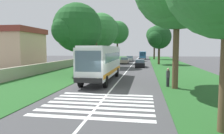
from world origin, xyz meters
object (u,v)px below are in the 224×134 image
(roadside_tree_left_2, at_px, (117,33))
(roadside_tree_right_0, at_px, (159,38))
(trailing_minibus_0, at_px, (143,54))
(roadside_tree_right_1, at_px, (154,35))
(roadside_tree_left_3, at_px, (107,31))
(roadside_building, at_px, (18,48))
(pedestrian, at_px, (168,77))
(trailing_car_2, at_px, (130,59))
(coach_bus, at_px, (102,61))
(roadside_tree_left_1, at_px, (77,29))
(roadside_tree_left_0, at_px, (100,32))
(trailing_car_0, at_px, (140,64))
(trailing_car_1, at_px, (125,61))
(utility_pole, at_px, (97,47))

(roadside_tree_left_2, relative_size, roadside_tree_right_0, 1.33)
(trailing_minibus_0, bearing_deg, roadside_tree_right_1, -102.67)
(roadside_tree_left_3, relative_size, roadside_building, 1.18)
(pedestrian, bearing_deg, roadside_tree_right_0, -1.54)
(trailing_car_2, xyz_separation_m, roadside_tree_left_2, (1.79, 4.04, 7.37))
(trailing_car_2, xyz_separation_m, roadside_building, (-25.21, 17.73, 2.93))
(coach_bus, bearing_deg, pedestrian, -112.32)
(pedestrian, bearing_deg, roadside_tree_right_1, -0.72)
(roadside_building, distance_m, pedestrian, 28.01)
(roadside_tree_left_1, height_order, pedestrian, roadside_tree_left_1)
(roadside_tree_left_0, relative_size, roadside_tree_left_2, 0.86)
(roadside_tree_right_0, bearing_deg, coach_bus, 163.26)
(trailing_car_0, height_order, pedestrian, pedestrian)
(trailing_minibus_0, bearing_deg, coach_bus, 175.53)
(roadside_tree_left_3, relative_size, roadside_tree_right_0, 1.23)
(coach_bus, xyz_separation_m, roadside_tree_left_0, (15.66, 3.76, 4.42))
(roadside_tree_left_2, distance_m, roadside_tree_right_0, 17.74)
(trailing_car_1, distance_m, roadside_building, 23.46)
(trailing_car_1, bearing_deg, roadside_tree_right_1, -20.82)
(trailing_car_1, height_order, roadside_tree_left_1, roadside_tree_left_1)
(trailing_minibus_0, height_order, roadside_building, roadside_building)
(trailing_minibus_0, bearing_deg, roadside_tree_right_0, -170.86)
(coach_bus, distance_m, pedestrian, 7.32)
(roadside_tree_left_1, relative_size, roadside_tree_right_0, 1.10)
(coach_bus, distance_m, roadside_tree_left_2, 38.87)
(trailing_car_1, xyz_separation_m, roadside_tree_left_0, (-11.25, 3.51, 5.90))
(roadside_tree_right_1, distance_m, roadside_building, 43.48)
(roadside_tree_left_2, xyz_separation_m, roadside_tree_left_3, (-11.65, 0.59, -0.28))
(trailing_car_0, distance_m, roadside_tree_left_1, 15.55)
(trailing_car_0, bearing_deg, roadside_building, 106.25)
(roadside_building, bearing_deg, trailing_car_0, -73.75)
(roadside_tree_right_1, bearing_deg, roadside_tree_left_2, 127.54)
(trailing_car_2, distance_m, roadside_tree_left_1, 31.96)
(coach_bus, bearing_deg, roadside_tree_left_3, 9.31)
(roadside_tree_left_1, height_order, roadside_tree_left_2, roadside_tree_left_2)
(coach_bus, xyz_separation_m, pedestrian, (-2.74, -6.67, -1.24))
(pedestrian, bearing_deg, roadside_building, 59.93)
(trailing_car_1, height_order, roadside_tree_left_0, roadside_tree_left_0)
(coach_bus, distance_m, roadside_tree_right_1, 47.63)
(trailing_car_1, height_order, utility_pole, utility_pole)
(roadside_tree_left_3, distance_m, roadside_tree_right_0, 12.07)
(trailing_car_0, height_order, roadside_tree_right_1, roadside_tree_right_1)
(roadside_tree_left_1, bearing_deg, trailing_car_1, -11.16)
(roadside_tree_left_2, xyz_separation_m, pedestrian, (-40.97, -10.44, -7.13))
(trailing_car_2, xyz_separation_m, roadside_tree_right_0, (-11.82, -7.14, 5.24))
(coach_bus, distance_m, roadside_building, 20.81)
(roadside_tree_left_1, xyz_separation_m, roadside_tree_left_3, (21.28, -0.15, 1.66))
(trailing_car_2, relative_size, roadside_tree_left_0, 0.43)
(trailing_car_2, bearing_deg, pedestrian, -170.72)
(trailing_car_1, xyz_separation_m, utility_pole, (-14.85, 3.26, 3.08))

